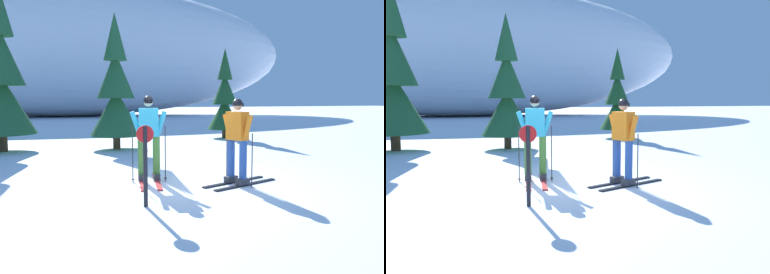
% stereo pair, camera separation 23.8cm
% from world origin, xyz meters
% --- Properties ---
extents(ground_plane, '(120.00, 120.00, 0.00)m').
position_xyz_m(ground_plane, '(0.00, 0.00, 0.00)').
color(ground_plane, white).
extents(skier_cyan_jacket, '(0.78, 1.70, 1.79)m').
position_xyz_m(skier_cyan_jacket, '(-0.49, 0.62, 0.94)').
color(skier_cyan_jacket, red).
rests_on(skier_cyan_jacket, ground).
extents(skier_orange_jacket, '(1.72, 1.03, 1.73)m').
position_xyz_m(skier_orange_jacket, '(1.14, -0.23, 0.91)').
color(skier_orange_jacket, black).
rests_on(skier_orange_jacket, ground).
extents(pine_tree_center_left, '(2.19, 2.19, 5.67)m').
position_xyz_m(pine_tree_center_left, '(-4.15, 6.54, 2.37)').
color(pine_tree_center_left, '#47301E').
rests_on(pine_tree_center_left, ground).
extents(pine_tree_center_right, '(1.76, 1.76, 4.57)m').
position_xyz_m(pine_tree_center_right, '(-0.53, 6.04, 1.91)').
color(pine_tree_center_right, '#47301E').
rests_on(pine_tree_center_right, ground).
extents(pine_tree_far_right, '(1.49, 1.49, 3.85)m').
position_xyz_m(pine_tree_far_right, '(4.38, 8.36, 1.61)').
color(pine_tree_far_right, '#47301E').
rests_on(pine_tree_far_right, ground).
extents(snow_ridge_background, '(42.34, 15.53, 12.08)m').
position_xyz_m(snow_ridge_background, '(-2.00, 30.94, 6.04)').
color(snow_ridge_background, white).
rests_on(snow_ridge_background, ground).
extents(trail_marker_post, '(0.28, 0.07, 1.32)m').
position_xyz_m(trail_marker_post, '(-0.92, -1.27, 0.75)').
color(trail_marker_post, black).
rests_on(trail_marker_post, ground).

